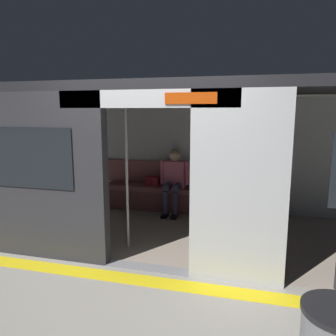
{
  "coord_description": "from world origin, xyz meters",
  "views": [
    {
      "loc": [
        -1.2,
        3.57,
        1.9
      ],
      "look_at": [
        0.09,
        -1.32,
        1.02
      ],
      "focal_mm": 35.21,
      "sensor_mm": 36.0,
      "label": 1
    }
  ],
  "objects_px": {
    "bench_seat": "(187,194)",
    "handbag": "(152,181)",
    "book": "(197,188)",
    "grab_pole_far": "(194,177)",
    "train_car": "(168,137)",
    "person_seated": "(174,177)",
    "grab_pole_door": "(127,174)"
  },
  "relations": [
    {
      "from": "bench_seat",
      "to": "handbag",
      "type": "distance_m",
      "value": 0.73
    },
    {
      "from": "bench_seat",
      "to": "handbag",
      "type": "relative_size",
      "value": 12.65
    },
    {
      "from": "bench_seat",
      "to": "book",
      "type": "distance_m",
      "value": 0.22
    },
    {
      "from": "handbag",
      "to": "grab_pole_far",
      "type": "height_order",
      "value": "grab_pole_far"
    },
    {
      "from": "train_car",
      "to": "grab_pole_far",
      "type": "height_order",
      "value": "train_car"
    },
    {
      "from": "bench_seat",
      "to": "person_seated",
      "type": "relative_size",
      "value": 2.75
    },
    {
      "from": "grab_pole_door",
      "to": "bench_seat",
      "type": "bearing_deg",
      "value": -104.28
    },
    {
      "from": "book",
      "to": "person_seated",
      "type": "bearing_deg",
      "value": -4.48
    },
    {
      "from": "train_car",
      "to": "book",
      "type": "relative_size",
      "value": 29.09
    },
    {
      "from": "handbag",
      "to": "grab_pole_door",
      "type": "distance_m",
      "value": 1.98
    },
    {
      "from": "handbag",
      "to": "train_car",
      "type": "bearing_deg",
      "value": 118.45
    },
    {
      "from": "handbag",
      "to": "book",
      "type": "relative_size",
      "value": 1.18
    },
    {
      "from": "bench_seat",
      "to": "handbag",
      "type": "height_order",
      "value": "handbag"
    },
    {
      "from": "book",
      "to": "grab_pole_far",
      "type": "height_order",
      "value": "grab_pole_far"
    },
    {
      "from": "book",
      "to": "grab_pole_far",
      "type": "xyz_separation_m",
      "value": [
        -0.28,
        1.82,
        0.57
      ]
    },
    {
      "from": "grab_pole_door",
      "to": "grab_pole_far",
      "type": "xyz_separation_m",
      "value": [
        -0.93,
        -0.02,
        0.0
      ]
    },
    {
      "from": "person_seated",
      "to": "train_car",
      "type": "bearing_deg",
      "value": 98.96
    },
    {
      "from": "grab_pole_far",
      "to": "person_seated",
      "type": "bearing_deg",
      "value": -68.2
    },
    {
      "from": "train_car",
      "to": "grab_pole_door",
      "type": "relative_size",
      "value": 3.03
    },
    {
      "from": "train_car",
      "to": "book",
      "type": "distance_m",
      "value": 1.52
    },
    {
      "from": "book",
      "to": "grab_pole_door",
      "type": "height_order",
      "value": "grab_pole_door"
    },
    {
      "from": "train_car",
      "to": "person_seated",
      "type": "xyz_separation_m",
      "value": [
        0.16,
        -1.03,
        -0.82
      ]
    },
    {
      "from": "handbag",
      "to": "bench_seat",
      "type": "bearing_deg",
      "value": 173.18
    },
    {
      "from": "bench_seat",
      "to": "grab_pole_far",
      "type": "relative_size",
      "value": 1.56
    },
    {
      "from": "person_seated",
      "to": "grab_pole_door",
      "type": "relative_size",
      "value": 0.57
    },
    {
      "from": "bench_seat",
      "to": "person_seated",
      "type": "xyz_separation_m",
      "value": [
        0.23,
        0.05,
        0.33
      ]
    },
    {
      "from": "train_car",
      "to": "grab_pole_far",
      "type": "xyz_separation_m",
      "value": [
        -0.54,
        0.72,
        -0.45
      ]
    },
    {
      "from": "handbag",
      "to": "book",
      "type": "xyz_separation_m",
      "value": [
        -0.89,
        0.07,
        -0.07
      ]
    },
    {
      "from": "train_car",
      "to": "grab_pole_door",
      "type": "distance_m",
      "value": 0.95
    },
    {
      "from": "train_car",
      "to": "grab_pole_door",
      "type": "xyz_separation_m",
      "value": [
        0.39,
        0.74,
        -0.45
      ]
    },
    {
      "from": "train_car",
      "to": "grab_pole_far",
      "type": "bearing_deg",
      "value": 126.68
    },
    {
      "from": "train_car",
      "to": "grab_pole_far",
      "type": "distance_m",
      "value": 1.01
    }
  ]
}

